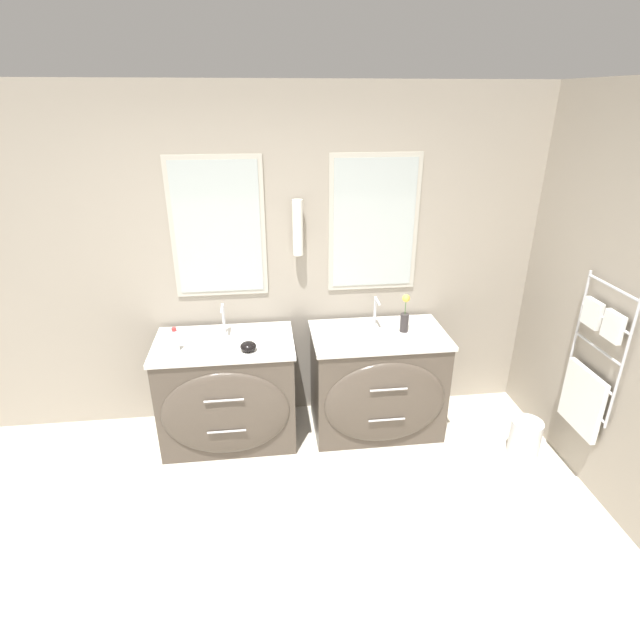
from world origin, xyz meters
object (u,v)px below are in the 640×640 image
amenity_bowl (248,346)px  flower_vase (405,317)px  vanity_right (378,383)px  toiletry_bottle (175,340)px  waste_bin (525,437)px  vanity_left (228,393)px

amenity_bowl → flower_vase: size_ratio=0.38×
vanity_right → amenity_bowl: 1.09m
flower_vase → toiletry_bottle: bearing=-176.1°
vanity_right → toiletry_bottle: 1.57m
waste_bin → amenity_bowl: bearing=171.1°
vanity_left → flower_vase: size_ratio=3.41×
vanity_right → toiletry_bottle: size_ratio=5.80×
vanity_left → amenity_bowl: size_ratio=8.97×
vanity_left → flower_vase: bearing=2.3°
vanity_left → waste_bin: size_ratio=3.55×
amenity_bowl → vanity_left: bearing=144.8°
vanity_right → toiletry_bottle: bearing=-177.6°
vanity_right → amenity_bowl: size_ratio=8.97×
vanity_right → toiletry_bottle: (-1.49, -0.06, 0.50)m
waste_bin → toiletry_bottle: bearing=171.3°
vanity_left → amenity_bowl: amenity_bowl is taller
vanity_right → amenity_bowl: (-0.98, -0.13, 0.45)m
flower_vase → vanity_right: bearing=-164.7°
vanity_right → amenity_bowl: bearing=-172.5°
vanity_right → toiletry_bottle: toiletry_bottle is taller
flower_vase → waste_bin: 1.28m
amenity_bowl → waste_bin: (2.03, -0.32, -0.73)m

